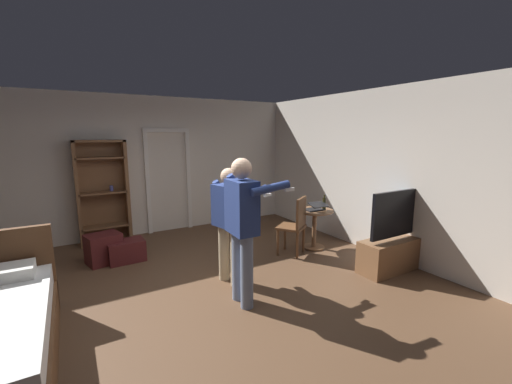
{
  "coord_description": "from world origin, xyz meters",
  "views": [
    {
      "loc": [
        -1.26,
        -3.59,
        2.02
      ],
      "look_at": [
        0.99,
        0.25,
        1.21
      ],
      "focal_mm": 22.49,
      "sensor_mm": 36.0,
      "label": 1
    }
  ],
  "objects": [
    {
      "name": "person_striped_shirt",
      "position": [
        0.54,
        0.16,
        0.92
      ],
      "size": [
        0.73,
        0.65,
        1.58
      ],
      "color": "tan",
      "rests_on": "ground_plane"
    },
    {
      "name": "bottle_on_table",
      "position": [
        2.55,
        0.54,
        0.82
      ],
      "size": [
        0.06,
        0.06,
        0.27
      ],
      "color": "#352F13",
      "rests_on": "side_table"
    },
    {
      "name": "laptop",
      "position": [
        2.38,
        0.57,
        0.75
      ],
      "size": [
        0.33,
        0.34,
        0.16
      ],
      "color": "black",
      "rests_on": "side_table"
    },
    {
      "name": "wooden_chair",
      "position": [
        1.92,
        0.53,
        0.54
      ],
      "size": [
        0.58,
        0.58,
        0.99
      ],
      "color": "brown",
      "rests_on": "ground_plane"
    },
    {
      "name": "suitcase_small",
      "position": [
        -0.9,
        1.78,
        0.23
      ],
      "size": [
        0.57,
        0.5,
        0.47
      ],
      "primitive_type": "cube",
      "rotation": [
        0.0,
        0.0,
        0.25
      ],
      "color": "#4C1919",
      "rests_on": "ground_plane"
    },
    {
      "name": "person_blue_shirt",
      "position": [
        0.42,
        -0.42,
        1.02
      ],
      "size": [
        0.67,
        0.56,
        1.75
      ],
      "color": "slate",
      "rests_on": "ground_plane"
    },
    {
      "name": "tv_flatscreen",
      "position": [
        2.88,
        -0.7,
        0.34
      ],
      "size": [
        1.27,
        0.4,
        1.21
      ],
      "color": "brown",
      "rests_on": "ground_plane"
    },
    {
      "name": "ground_plane",
      "position": [
        0.0,
        0.0,
        0.0
      ],
      "size": [
        7.0,
        7.0,
        0.0
      ],
      "primitive_type": "plane",
      "color": "brown"
    },
    {
      "name": "wall_right",
      "position": [
        3.24,
        0.0,
        1.38
      ],
      "size": [
        0.12,
        6.31,
        2.76
      ],
      "primitive_type": "cube",
      "color": "silver",
      "rests_on": "ground_plane"
    },
    {
      "name": "side_table",
      "position": [
        2.41,
        0.62,
        0.47
      ],
      "size": [
        0.64,
        0.64,
        0.7
      ],
      "color": "brown",
      "rests_on": "ground_plane"
    },
    {
      "name": "wall_back",
      "position": [
        0.0,
        3.09,
        1.38
      ],
      "size": [
        6.61,
        0.12,
        2.76
      ],
      "primitive_type": "cube",
      "color": "silver",
      "rests_on": "ground_plane"
    },
    {
      "name": "bookshelf",
      "position": [
        -0.76,
        2.87,
        1.03
      ],
      "size": [
        0.88,
        0.32,
        1.91
      ],
      "color": "brown",
      "rests_on": "ground_plane"
    },
    {
      "name": "doorway_frame",
      "position": [
        0.5,
        3.01,
        1.22
      ],
      "size": [
        0.93,
        0.08,
        2.13
      ],
      "color": "white",
      "rests_on": "ground_plane"
    },
    {
      "name": "suitcase_dark",
      "position": [
        -0.59,
        1.67,
        0.17
      ],
      "size": [
        0.57,
        0.39,
        0.34
      ],
      "primitive_type": "cube",
      "rotation": [
        0.0,
        0.0,
        0.05
      ],
      "color": "#4C1919",
      "rests_on": "ground_plane"
    }
  ]
}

